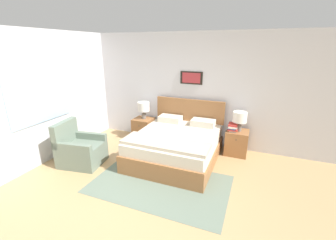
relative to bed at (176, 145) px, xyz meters
The scene contains 15 objects.
ground_plane 1.89m from the bed, 92.77° to the right, with size 16.00×16.00×0.00m, color tan.
wall_back 1.42m from the bed, 95.04° to the left, with size 7.13×0.09×2.60m.
wall_left 2.71m from the bed, 169.58° to the right, with size 0.08×5.25×2.60m.
area_rug_main 1.03m from the bed, 86.49° to the right, with size 2.33×1.45×0.01m.
bed is the anchor object (origin of this frame).
armchair 1.96m from the bed, 152.45° to the right, with size 0.89×0.80×0.88m.
nightstand_near_window 1.35m from the bed, 148.10° to the left, with size 0.47×0.47×0.54m.
nightstand_by_door 1.35m from the bed, 31.90° to the left, with size 0.47×0.47×0.54m.
table_lamp_near_window 1.45m from the bed, 147.37° to the left, with size 0.29×0.29×0.43m.
table_lamp_by_door 1.47m from the bed, 31.98° to the left, with size 0.29×0.29×0.43m.
book_thick_bottom 1.26m from the bed, 32.74° to the left, with size 0.16×0.23×0.03m.
book_hardcover_middle 1.27m from the bed, 32.74° to the left, with size 0.23×0.27×0.03m.
book_novel_upper 1.28m from the bed, 32.74° to the left, with size 0.20×0.26×0.03m.
book_slim_near_top 1.29m from the bed, 32.74° to the left, with size 0.21×0.28×0.04m.
book_paperback_top 1.30m from the bed, 32.74° to the left, with size 0.19×0.24×0.04m.
Camera 1 is at (1.53, -2.18, 2.29)m, focal length 24.00 mm.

